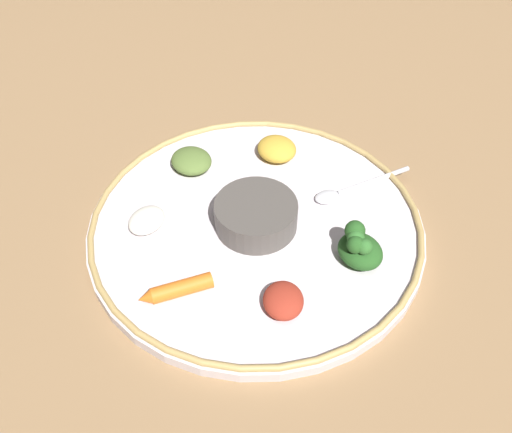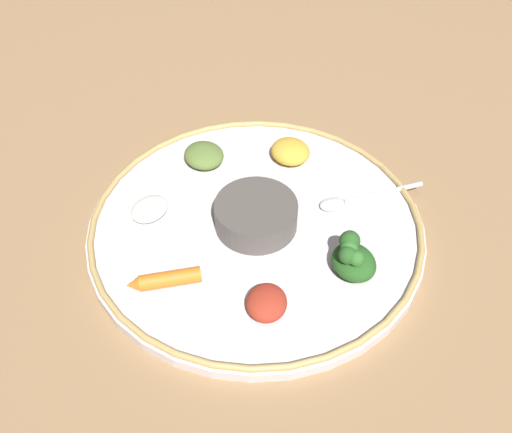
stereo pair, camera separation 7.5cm
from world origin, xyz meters
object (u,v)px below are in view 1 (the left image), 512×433
(greens_pile, at_px, (359,247))
(carrot_near_spoon, at_px, (177,289))
(center_bowl, at_px, (256,214))
(spoon, at_px, (347,190))

(greens_pile, xyz_separation_m, carrot_near_spoon, (-0.07, 0.21, -0.01))
(greens_pile, bearing_deg, center_bowl, 69.00)
(center_bowl, xyz_separation_m, greens_pile, (-0.05, -0.13, 0.00))
(center_bowl, distance_m, carrot_near_spoon, 0.14)
(center_bowl, bearing_deg, spoon, -59.23)
(carrot_near_spoon, bearing_deg, greens_pile, -71.76)
(greens_pile, bearing_deg, spoon, 4.11)
(spoon, relative_size, greens_pile, 1.77)
(center_bowl, bearing_deg, greens_pile, -111.00)
(greens_pile, bearing_deg, carrot_near_spoon, 108.24)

